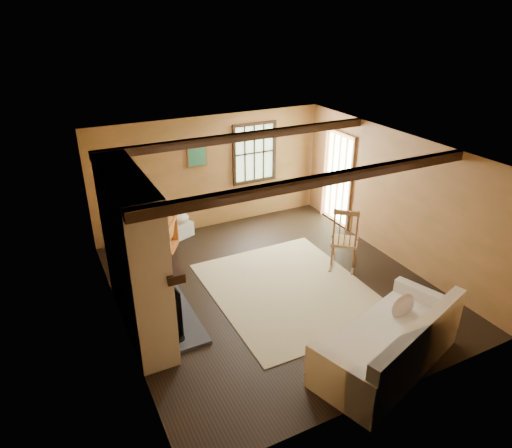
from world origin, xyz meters
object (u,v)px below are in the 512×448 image
fireplace (136,260)px  sofa (391,346)px  armchair (153,239)px  rocking_chair (345,240)px  laundry_basket (179,230)px

fireplace → sofa: bearing=-41.0°
sofa → armchair: (-2.01, 4.33, 0.05)m
rocking_chair → armchair: size_ratio=1.43×
rocking_chair → laundry_basket: rocking_chair is taller
rocking_chair → sofa: size_ratio=0.48×
sofa → laundry_basket: bearing=87.0°
fireplace → rocking_chair: 3.81m
fireplace → armchair: (0.69, 1.98, -0.74)m
laundry_basket → rocking_chair: bearing=-45.8°
rocking_chair → sofa: rocking_chair is taller
sofa → armchair: bearing=96.8°
armchair → sofa: bearing=55.9°
sofa → armchair: size_ratio=2.98×
rocking_chair → laundry_basket: size_ratio=2.32×
fireplace → sofa: fireplace is taller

